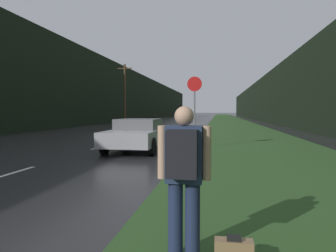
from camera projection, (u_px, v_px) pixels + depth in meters
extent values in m
cube|color=#2D5123|center=(232.00, 124.00, 38.17)|extent=(6.00, 240.00, 0.02)
cube|color=silver|center=(105.00, 145.00, 14.07)|extent=(0.12, 3.00, 0.01)
cube|color=silver|center=(142.00, 134.00, 20.96)|extent=(0.12, 3.00, 0.01)
cube|color=black|center=(127.00, 96.00, 50.64)|extent=(2.00, 140.00, 8.50)
cube|color=black|center=(269.00, 99.00, 46.84)|extent=(2.00, 140.00, 7.00)
cylinder|color=#4C3823|center=(125.00, 94.00, 35.71)|extent=(0.24, 0.24, 7.20)
cube|color=#4C3823|center=(125.00, 68.00, 35.55)|extent=(1.80, 0.10, 0.10)
cylinder|color=slate|center=(194.00, 121.00, 12.48)|extent=(0.07, 0.07, 2.43)
cylinder|color=#B71414|center=(195.00, 84.00, 12.41)|extent=(0.61, 0.02, 0.61)
cylinder|color=#1E2847|center=(175.00, 220.00, 3.26)|extent=(0.16, 0.16, 0.85)
cylinder|color=#1E2847|center=(192.00, 221.00, 3.23)|extent=(0.16, 0.16, 0.85)
cube|color=navy|center=(184.00, 154.00, 3.21)|extent=(0.39, 0.22, 0.61)
sphere|color=tan|center=(184.00, 116.00, 3.19)|extent=(0.21, 0.21, 0.21)
cylinder|color=tan|center=(162.00, 152.00, 3.25)|extent=(0.09, 0.09, 0.57)
cylinder|color=tan|center=(207.00, 153.00, 3.17)|extent=(0.09, 0.09, 0.57)
cube|color=black|center=(182.00, 154.00, 3.01)|extent=(0.31, 0.18, 0.49)
cube|color=black|center=(234.00, 238.00, 3.08)|extent=(0.14, 0.10, 0.04)
cube|color=#9E9EA3|center=(138.00, 136.00, 12.31)|extent=(1.92, 4.34, 0.57)
cube|color=#5E5E61|center=(139.00, 124.00, 12.49)|extent=(1.63, 1.96, 0.43)
cylinder|color=black|center=(152.00, 147.00, 10.84)|extent=(0.20, 0.66, 0.66)
cylinder|color=black|center=(104.00, 146.00, 11.14)|extent=(0.20, 0.66, 0.66)
cylinder|color=black|center=(165.00, 140.00, 13.49)|extent=(0.20, 0.66, 0.66)
cylinder|color=black|center=(126.00, 139.00, 13.80)|extent=(0.20, 0.66, 0.66)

